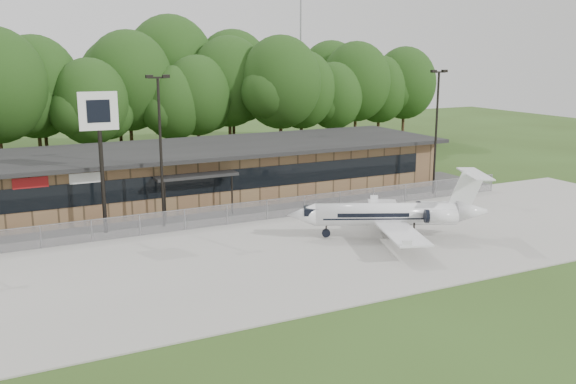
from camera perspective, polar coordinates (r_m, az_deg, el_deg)
ground at (r=31.92m, az=6.30°, el=-9.25°), size 160.00×160.00×0.00m
apron at (r=38.44m, az=-0.20°, el=-5.28°), size 64.00×18.00×0.08m
parking_lot at (r=48.62m, az=-6.26°, el=-1.55°), size 50.00×9.00×0.06m
terminal at (r=52.26m, az=-8.02°, el=1.80°), size 41.00×11.65×4.30m
fence at (r=44.37m, az=-4.24°, el=-1.89°), size 46.00×0.04×1.52m
treeline at (r=68.86m, az=-13.07°, el=8.64°), size 72.00×12.00×15.00m
radio_mast at (r=82.24m, az=1.13°, el=13.02°), size 0.20×0.20×25.00m
light_pole_mid at (r=43.18m, az=-11.28°, el=4.54°), size 1.55×0.30×10.23m
light_pole_right at (r=53.98m, az=13.07°, el=6.02°), size 1.55×0.30×10.23m
business_jet at (r=41.26m, az=9.31°, el=-2.03°), size 12.47×11.11×4.32m
pole_sign at (r=42.50m, az=-16.44°, el=5.63°), size 2.43×0.47×9.24m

